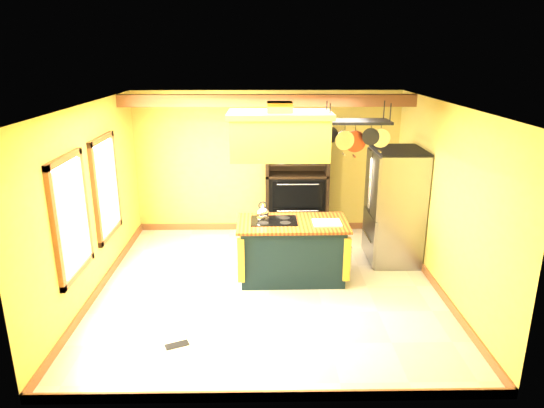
{
  "coord_description": "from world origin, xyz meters",
  "views": [
    {
      "loc": [
        -0.06,
        -6.55,
        3.37
      ],
      "look_at": [
        0.06,
        0.3,
        1.21
      ],
      "focal_mm": 32.0,
      "sensor_mm": 36.0,
      "label": 1
    }
  ],
  "objects_px": {
    "pot_rack": "(357,129)",
    "refrigerator": "(394,208)",
    "range_hood": "(280,134)",
    "kitchen_island": "(292,250)",
    "hutch": "(296,192)"
  },
  "relations": [
    {
      "from": "kitchen_island",
      "to": "hutch",
      "type": "relative_size",
      "value": 0.81
    },
    {
      "from": "pot_rack",
      "to": "refrigerator",
      "type": "bearing_deg",
      "value": 39.49
    },
    {
      "from": "refrigerator",
      "to": "kitchen_island",
      "type": "bearing_deg",
      "value": -158.47
    },
    {
      "from": "kitchen_island",
      "to": "pot_rack",
      "type": "relative_size",
      "value": 1.68
    },
    {
      "from": "range_hood",
      "to": "pot_rack",
      "type": "height_order",
      "value": "same"
    },
    {
      "from": "pot_rack",
      "to": "hutch",
      "type": "xyz_separation_m",
      "value": [
        -0.72,
        1.94,
        -1.5
      ]
    },
    {
      "from": "kitchen_island",
      "to": "refrigerator",
      "type": "relative_size",
      "value": 0.9
    },
    {
      "from": "hutch",
      "to": "pot_rack",
      "type": "bearing_deg",
      "value": -69.73
    },
    {
      "from": "pot_rack",
      "to": "range_hood",
      "type": "bearing_deg",
      "value": -179.45
    },
    {
      "from": "range_hood",
      "to": "hutch",
      "type": "height_order",
      "value": "range_hood"
    },
    {
      "from": "range_hood",
      "to": "refrigerator",
      "type": "relative_size",
      "value": 0.79
    },
    {
      "from": "pot_rack",
      "to": "refrigerator",
      "type": "height_order",
      "value": "pot_rack"
    },
    {
      "from": "range_hood",
      "to": "pot_rack",
      "type": "distance_m",
      "value": 1.11
    },
    {
      "from": "pot_rack",
      "to": "hutch",
      "type": "distance_m",
      "value": 2.56
    },
    {
      "from": "range_hood",
      "to": "refrigerator",
      "type": "bearing_deg",
      "value": 19.5
    }
  ]
}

